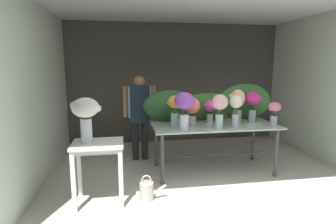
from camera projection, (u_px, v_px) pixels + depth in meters
ground_plane at (195, 169)px, 4.57m from camera, size 8.19×8.19×0.00m
wall_back at (175, 83)px, 6.15m from camera, size 4.87×0.12×2.65m
wall_left at (36, 93)px, 3.95m from camera, size 0.12×3.84×2.65m
wall_right at (330, 89)px, 4.73m from camera, size 0.12×3.84×2.65m
ceiling_slab at (198, 0)px, 4.11m from camera, size 4.99×3.84×0.12m
display_table_glass at (214, 131)px, 4.37m from camera, size 1.99×0.96×0.80m
side_table_white at (98, 153)px, 3.35m from camera, size 0.63×0.50×0.79m
florist at (140, 109)px, 4.88m from camera, size 0.59×0.24×1.56m
foliage_backdrop at (211, 104)px, 4.66m from camera, size 2.28×0.29×0.62m
vase_peach_peonies at (237, 103)px, 4.35m from camera, size 0.26×0.24×0.56m
vase_ivory_roses at (236, 107)px, 4.10m from camera, size 0.20×0.20×0.49m
vase_fuchsia_lilies at (210, 109)px, 4.41m from camera, size 0.21×0.19×0.38m
vase_magenta_freesia at (253, 102)px, 4.44m from camera, size 0.27×0.27×0.51m
vase_violet_carnations at (184, 106)px, 3.86m from camera, size 0.31×0.29×0.56m
vase_sunset_stock at (175, 108)px, 4.14m from camera, size 0.24×0.21×0.48m
vase_coral_ranunculus at (192, 109)px, 4.20m from camera, size 0.25×0.25×0.45m
vase_blush_snapdragons at (220, 107)px, 3.97m from camera, size 0.24×0.24×0.52m
vase_rosy_tulips at (274, 111)px, 4.17m from camera, size 0.21×0.19×0.38m
vase_white_roses_tall at (86, 113)px, 3.25m from camera, size 0.37×0.33×0.56m
watering_can at (147, 191)px, 3.49m from camera, size 0.35×0.18×0.34m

